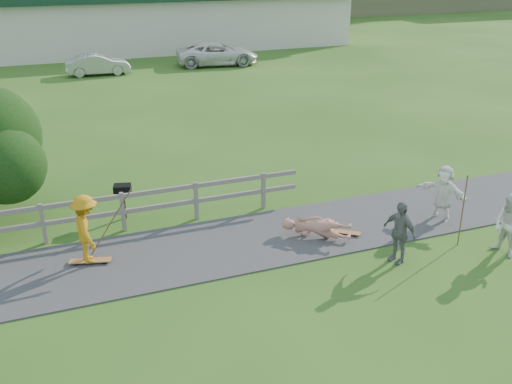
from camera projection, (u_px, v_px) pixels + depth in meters
ground at (236, 277)px, 13.10m from camera, size 260.00×260.00×0.00m
path at (216, 247)px, 14.38m from camera, size 34.00×3.00×0.04m
fence at (16, 222)px, 14.13m from camera, size 15.05×0.10×1.10m
strip_mall at (134, 13)px, 43.45m from camera, size 32.50×10.75×5.10m
skater_rider at (87, 233)px, 13.30m from camera, size 0.73×1.14×1.68m
skater_fallen at (316, 227)px, 14.71m from camera, size 1.44×1.65×0.65m
spectator_a at (509, 226)px, 13.75m from camera, size 0.73×0.86×1.59m
spectator_b at (399, 232)px, 13.48m from camera, size 0.64×0.99×1.56m
spectator_d at (443, 193)px, 15.59m from camera, size 1.03×1.54×1.59m
car_silver at (98, 65)px, 34.27m from camera, size 3.80×1.46×1.24m
car_white at (217, 54)px, 37.19m from camera, size 5.58×3.16×1.47m
bbq at (124, 202)px, 15.78m from camera, size 0.54×0.46×1.01m
longboard_rider at (91, 262)px, 13.60m from camera, size 1.01×0.48×0.11m
longboard_fallen at (345, 234)px, 15.00m from camera, size 0.78×0.66×0.09m
helmet at (330, 224)px, 15.28m from camera, size 0.30×0.30×0.30m
pole_rider at (110, 216)px, 13.78m from camera, size 0.03×0.03×1.97m
pole_spec_left at (463, 211)px, 14.16m from camera, size 0.03×0.03×1.90m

